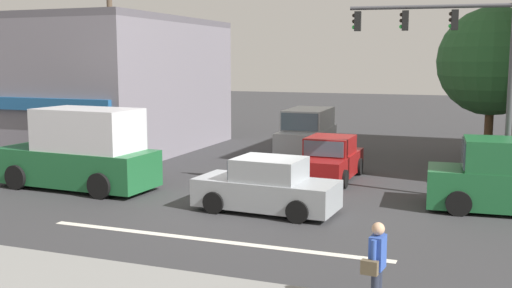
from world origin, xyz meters
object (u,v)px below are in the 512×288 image
at_px(traffic_light_mast, 466,62).
at_px(van_crossing_center, 307,133).
at_px(sedan_approaching_near, 267,187).
at_px(sedan_crossing_rightbound, 329,160).
at_px(utility_pole_near_left, 111,56).
at_px(pedestrian_foreground_with_bag, 377,264).
at_px(street_tree, 492,62).
at_px(box_truck_parked_curbside, 81,152).

height_order(traffic_light_mast, van_crossing_center, traffic_light_mast).
bearing_deg(sedan_approaching_near, sedan_crossing_rightbound, 83.70).
xyz_separation_m(utility_pole_near_left, pedestrian_foreground_with_bag, (12.67, -11.06, -3.55)).
height_order(street_tree, pedestrian_foreground_with_bag, street_tree).
bearing_deg(van_crossing_center, box_truck_parked_curbside, -117.97).
height_order(utility_pole_near_left, sedan_approaching_near, utility_pole_near_left).
distance_m(utility_pole_near_left, sedan_crossing_rightbound, 9.84).
xyz_separation_m(traffic_light_mast, sedan_crossing_rightbound, (-4.60, 1.90, -3.59)).
bearing_deg(sedan_approaching_near, box_truck_parked_curbside, 174.39).
bearing_deg(sedan_approaching_near, street_tree, 54.29).
bearing_deg(traffic_light_mast, street_tree, 80.94).
distance_m(utility_pole_near_left, box_truck_parked_curbside, 5.57).
bearing_deg(traffic_light_mast, pedestrian_foreground_with_bag, -96.13).
xyz_separation_m(sedan_crossing_rightbound, box_truck_parked_curbside, (-7.52, -4.52, 0.54)).
bearing_deg(street_tree, van_crossing_center, 164.67).
distance_m(street_tree, utility_pole_near_left, 14.87).
height_order(box_truck_parked_curbside, van_crossing_center, box_truck_parked_curbside).
bearing_deg(pedestrian_foreground_with_bag, traffic_light_mast, 83.87).
bearing_deg(utility_pole_near_left, pedestrian_foreground_with_bag, -41.12).
height_order(sedan_crossing_rightbound, box_truck_parked_curbside, box_truck_parked_curbside).
distance_m(traffic_light_mast, sedan_approaching_near, 7.11).
bearing_deg(utility_pole_near_left, box_truck_parked_curbside, -69.93).
bearing_deg(box_truck_parked_curbside, street_tree, 30.57).
distance_m(utility_pole_near_left, traffic_light_mast, 13.78).
height_order(van_crossing_center, pedestrian_foreground_with_bag, van_crossing_center).
height_order(van_crossing_center, sedan_approaching_near, van_crossing_center).
xyz_separation_m(utility_pole_near_left, sedan_approaching_near, (8.50, -4.93, -3.80)).
relative_size(street_tree, box_truck_parked_curbside, 1.11).
bearing_deg(traffic_light_mast, sedan_crossing_rightbound, 157.57).
bearing_deg(sedan_crossing_rightbound, utility_pole_near_left, -178.29).
distance_m(box_truck_parked_curbside, sedan_approaching_near, 7.00).
distance_m(traffic_light_mast, pedestrian_foreground_with_bag, 10.06).
xyz_separation_m(street_tree, van_crossing_center, (-7.74, 2.12, -3.28)).
height_order(utility_pole_near_left, pedestrian_foreground_with_bag, utility_pole_near_left).
height_order(traffic_light_mast, sedan_crossing_rightbound, traffic_light_mast).
distance_m(utility_pole_near_left, pedestrian_foreground_with_bag, 17.19).
bearing_deg(pedestrian_foreground_with_bag, utility_pole_near_left, 138.88).
xyz_separation_m(utility_pole_near_left, sedan_crossing_rightbound, (9.07, 0.27, -3.80)).
relative_size(utility_pole_near_left, pedestrian_foreground_with_bag, 5.21).
relative_size(sedan_crossing_rightbound, sedan_approaching_near, 0.98).
xyz_separation_m(sedan_approaching_near, pedestrian_foreground_with_bag, (4.17, -6.13, 0.24)).
relative_size(traffic_light_mast, sedan_approaching_near, 1.48).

